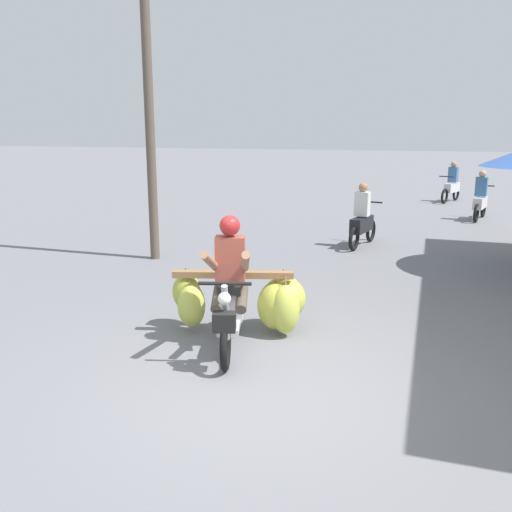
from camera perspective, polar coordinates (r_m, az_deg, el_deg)
The scene contains 6 objects.
ground_plane at distance 5.64m, azimuth 0.61°, elevation -13.87°, with size 120.00×120.00×0.00m, color slate.
motorbike_main_loaded at distance 6.86m, azimuth -0.70°, elevation -4.31°, with size 1.78×2.01×1.58m.
motorbike_distant_ahead_left at distance 20.67m, azimuth 19.49°, elevation 6.84°, with size 0.75×1.54×1.40m.
motorbike_distant_ahead_right at distance 12.27m, azimuth 10.87°, elevation 3.54°, with size 0.59×1.60×1.40m.
motorbike_distant_far_ahead at distance 16.81m, azimuth 22.08°, elevation 5.35°, with size 0.61×1.59×1.40m.
utility_pole at distance 10.97m, azimuth -10.97°, elevation 15.25°, with size 0.18×0.18×6.02m, color brown.
Camera 1 is at (1.47, -4.80, 2.56)m, focal length 38.91 mm.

